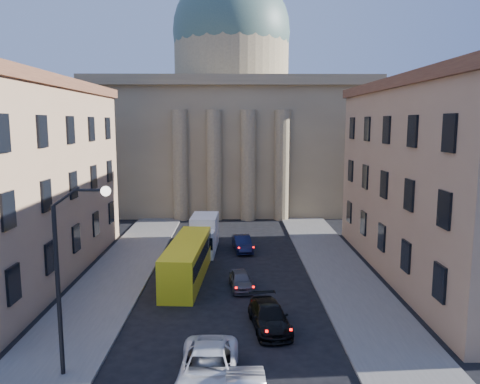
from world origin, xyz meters
name	(u,v)px	position (x,y,z in m)	size (l,w,h in m)	color
sidewalk_left	(102,295)	(-8.50, 18.00, 0.07)	(5.00, 60.00, 0.15)	#625F5A
sidewalk_right	(355,294)	(8.50, 18.00, 0.07)	(5.00, 60.00, 0.15)	#625F5A
church	(232,120)	(0.00, 55.47, 11.88)	(68.02, 28.76, 36.60)	#867252
building_right	(459,179)	(17.00, 22.00, 7.42)	(11.60, 26.60, 14.70)	tan
street_lamp	(69,265)	(-6.97, 8.00, 5.29)	(2.62, 0.44, 8.83)	black
car_left_mid	(208,369)	(-0.80, 7.19, 0.79)	(2.61, 5.67, 1.57)	white
car_right_mid	(269,317)	(2.33, 12.97, 0.69)	(1.94, 4.78, 1.39)	black
car_right_far	(241,280)	(0.80, 19.35, 0.62)	(1.46, 3.64, 1.24)	#515156
car_right_distant	(242,244)	(1.07, 29.04, 0.69)	(1.45, 4.17, 1.37)	black
city_bus	(187,259)	(-3.11, 21.31, 1.55)	(2.99, 10.35, 2.88)	yellow
box_truck	(204,235)	(-2.39, 29.01, 1.49)	(2.47, 5.81, 3.15)	white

